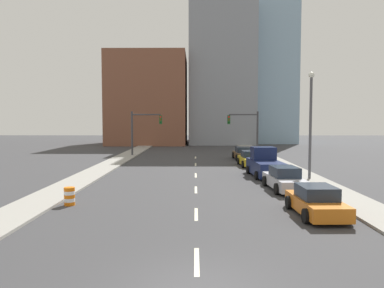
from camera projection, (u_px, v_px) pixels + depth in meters
name	position (u px, v px, depth m)	size (l,w,h in m)	color
sidewalk_left	(138.00, 150.00, 54.97)	(2.43, 90.29, 0.13)	gray
sidewalk_right	(253.00, 150.00, 54.83)	(2.43, 90.29, 0.13)	gray
lane_stripe_at_2m	(197.00, 261.00, 11.85)	(0.16, 2.40, 0.01)	beige
lane_stripe_at_8m	(196.00, 214.00, 17.78)	(0.16, 2.40, 0.01)	beige
lane_stripe_at_14m	(196.00, 190.00, 24.00)	(0.16, 2.40, 0.01)	beige
lane_stripe_at_20m	(196.00, 175.00, 30.28)	(0.16, 2.40, 0.01)	beige
lane_stripe_at_28m	(196.00, 164.00, 37.65)	(0.16, 2.40, 0.01)	beige
lane_stripe_at_35m	(196.00, 158.00, 44.58)	(0.16, 2.40, 0.01)	beige
building_brick_left	(149.00, 100.00, 70.88)	(14.00, 16.00, 16.52)	brown
building_office_center	(220.00, 78.00, 74.47)	(12.00, 20.00, 25.67)	gray
building_glass_right	(256.00, 49.00, 77.98)	(13.00, 20.00, 38.75)	#8CADC6
traffic_signal_left	(141.00, 127.00, 46.40)	(3.86, 0.35, 5.55)	#38383D
traffic_signal_right	(248.00, 127.00, 46.29)	(3.86, 0.35, 5.55)	#38383D
traffic_barrel	(69.00, 196.00, 19.60)	(0.56, 0.56, 0.95)	orange
street_lamp	(311.00, 118.00, 27.58)	(0.44, 0.44, 7.99)	#4C4C51
sedan_orange	(316.00, 202.00, 17.46)	(2.14, 4.37, 1.42)	orange
sedan_silver	(284.00, 179.00, 23.88)	(2.22, 4.86, 1.51)	#B2B2BC
pickup_truck_navy	(265.00, 165.00, 29.74)	(2.59, 5.34, 2.30)	#141E47
sedan_yellow	(251.00, 159.00, 36.32)	(2.32, 4.52, 1.50)	gold
sedan_brown	(244.00, 154.00, 42.40)	(2.32, 4.63, 1.41)	brown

